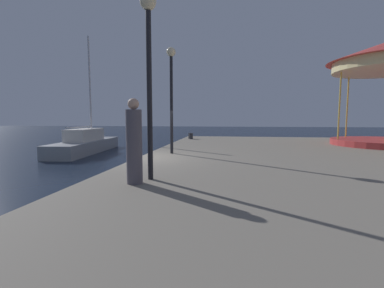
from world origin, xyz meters
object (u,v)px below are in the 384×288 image
at_px(sailboat_grey, 86,143).
at_px(lamp_post_far_end, 171,81).
at_px(bollard_south, 190,136).
at_px(bollard_north, 191,136).
at_px(person_mid_promenade, 134,144).
at_px(lamp_post_mid_promenade, 149,54).

relative_size(sailboat_grey, lamp_post_far_end, 1.82).
height_order(bollard_south, bollard_north, same).
relative_size(lamp_post_far_end, bollard_south, 10.37).
distance_m(bollard_north, person_mid_promenade, 12.33).
xyz_separation_m(lamp_post_mid_promenade, bollard_south, (-0.93, 12.17, -2.64)).
distance_m(lamp_post_mid_promenade, lamp_post_far_end, 4.57).
xyz_separation_m(bollard_south, person_mid_promenade, (0.71, -12.61, 0.66)).
bearing_deg(sailboat_grey, person_mid_promenade, -55.67).
height_order(sailboat_grey, bollard_north, sailboat_grey).
height_order(lamp_post_far_end, person_mid_promenade, lamp_post_far_end).
xyz_separation_m(sailboat_grey, person_mid_promenade, (7.18, -10.51, 1.07)).
relative_size(sailboat_grey, bollard_south, 18.84).
bearing_deg(person_mid_promenade, sailboat_grey, 124.33).
bearing_deg(bollard_north, bollard_south, 110.45).
xyz_separation_m(lamp_post_mid_promenade, person_mid_promenade, (-0.22, -0.44, -1.98)).
xyz_separation_m(sailboat_grey, lamp_post_mid_promenade, (7.40, -10.07, 3.05)).
xyz_separation_m(bollard_south, bollard_north, (0.12, -0.31, 0.00)).
xyz_separation_m(bollard_north, person_mid_promenade, (0.59, -12.29, 0.66)).
xyz_separation_m(lamp_post_far_end, bollard_south, (-0.42, 7.63, -2.65)).
bearing_deg(bollard_north, lamp_post_far_end, -87.65).
height_order(lamp_post_mid_promenade, bollard_south, lamp_post_mid_promenade).
bearing_deg(bollard_south, lamp_post_far_end, -86.87).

